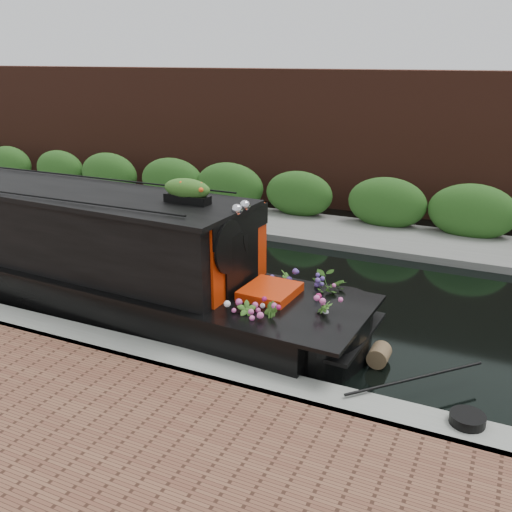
% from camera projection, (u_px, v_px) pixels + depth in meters
% --- Properties ---
extents(ground, '(80.00, 80.00, 0.00)m').
position_uv_depth(ground, '(216.00, 283.00, 11.59)').
color(ground, black).
rests_on(ground, ground).
extents(near_bank_coping, '(40.00, 0.60, 0.50)m').
position_uv_depth(near_bank_coping, '(112.00, 356.00, 8.77)').
color(near_bank_coping, gray).
rests_on(near_bank_coping, ground).
extents(far_bank_path, '(40.00, 2.40, 0.34)m').
position_uv_depth(far_bank_path, '(292.00, 229.00, 15.18)').
color(far_bank_path, slate).
rests_on(far_bank_path, ground).
extents(far_hedge, '(40.00, 1.10, 2.80)m').
position_uv_depth(far_hedge, '(304.00, 221.00, 15.94)').
color(far_hedge, '#29571D').
rests_on(far_hedge, ground).
extents(far_brick_wall, '(40.00, 1.00, 8.00)m').
position_uv_depth(far_brick_wall, '(328.00, 204.00, 17.74)').
color(far_brick_wall, '#4A2419').
rests_on(far_brick_wall, ground).
extents(narrowboat, '(11.84, 2.64, 2.75)m').
position_uv_depth(narrowboat, '(51.00, 254.00, 10.79)').
color(narrowboat, black).
rests_on(narrowboat, ground).
extents(rope_fender, '(0.30, 0.37, 0.30)m').
position_uv_depth(rope_fender, '(379.00, 355.00, 8.49)').
color(rope_fender, brown).
rests_on(rope_fender, ground).
extents(coiled_mooring_rope, '(0.42, 0.42, 0.12)m').
position_uv_depth(coiled_mooring_rope, '(467.00, 419.00, 6.73)').
color(coiled_mooring_rope, black).
rests_on(coiled_mooring_rope, near_bank_coping).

